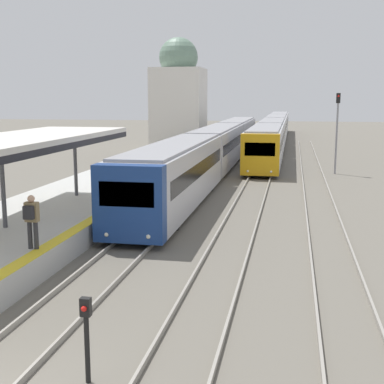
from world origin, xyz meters
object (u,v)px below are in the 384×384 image
object	(u,v)px
person_on_platform	(31,217)
signal_post_near	(86,330)
signal_mast_far	(337,124)
train_near	(217,146)
train_far	(274,130)

from	to	relation	value
person_on_platform	signal_post_near	xyz separation A→B (m)	(3.96, -5.61, -0.77)
person_on_platform	signal_mast_far	distance (m)	27.06
person_on_platform	signal_post_near	world-z (taller)	person_on_platform
person_on_platform	train_near	distance (m)	26.06
train_near	train_far	distance (m)	22.66
train_far	signal_post_near	size ratio (longest dim) A/B	32.14
train_near	signal_mast_far	xyz separation A→B (m)	(8.73, -1.20, 1.79)
train_near	train_far	bearing A→B (deg)	80.96
train_far	signal_mast_far	bearing A→B (deg)	-77.62
signal_post_near	signal_mast_far	distance (m)	31.23
train_far	signal_post_near	distance (m)	53.99
person_on_platform	train_near	world-z (taller)	train_near
person_on_platform	train_far	world-z (taller)	train_far
person_on_platform	signal_mast_far	size ratio (longest dim) A/B	0.29
person_on_platform	train_near	xyz separation A→B (m)	(2.00, 25.98, -0.08)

